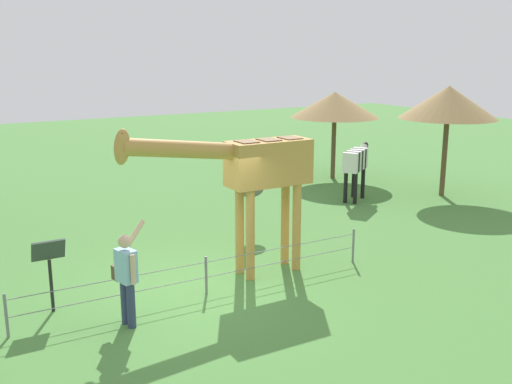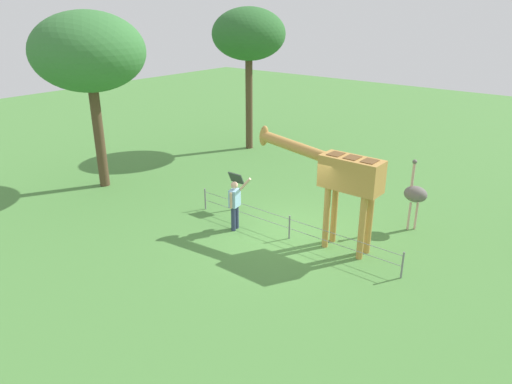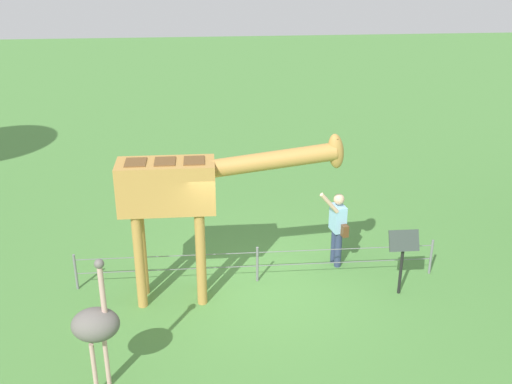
{
  "view_description": "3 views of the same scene",
  "coord_description": "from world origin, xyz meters",
  "px_view_note": "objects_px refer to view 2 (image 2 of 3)",
  "views": [
    {
      "loc": [
        4.39,
        9.75,
        4.49
      ],
      "look_at": [
        -0.75,
        0.77,
        2.01
      ],
      "focal_mm": 41.74,
      "sensor_mm": 36.0,
      "label": 1
    },
    {
      "loc": [
        -7.13,
        10.63,
        6.5
      ],
      "look_at": [
        0.61,
        1.04,
        1.61
      ],
      "focal_mm": 33.0,
      "sensor_mm": 36.0,
      "label": 2
    },
    {
      "loc": [
        -0.91,
        -10.26,
        6.46
      ],
      "look_at": [
        -0.05,
        -0.06,
        2.04
      ],
      "focal_mm": 43.18,
      "sensor_mm": 36.0,
      "label": 3
    }
  ],
  "objects_px": {
    "visitor": "(235,202)",
    "ostrich": "(415,194)",
    "giraffe": "(339,175)",
    "tree_east": "(249,35)",
    "tree_northeast": "(88,53)",
    "info_sign": "(236,183)"
  },
  "relations": [
    {
      "from": "visitor",
      "to": "ostrich",
      "type": "distance_m",
      "value": 5.49
    },
    {
      "from": "giraffe",
      "to": "ostrich",
      "type": "height_order",
      "value": "giraffe"
    },
    {
      "from": "giraffe",
      "to": "tree_east",
      "type": "xyz_separation_m",
      "value": [
        8.38,
        -6.24,
        3.09
      ]
    },
    {
      "from": "visitor",
      "to": "tree_east",
      "type": "relative_size",
      "value": 0.27
    },
    {
      "from": "giraffe",
      "to": "visitor",
      "type": "distance_m",
      "value": 3.37
    },
    {
      "from": "tree_east",
      "to": "tree_northeast",
      "type": "height_order",
      "value": "tree_east"
    },
    {
      "from": "visitor",
      "to": "tree_east",
      "type": "xyz_separation_m",
      "value": [
        5.43,
        -7.23,
        4.36
      ]
    },
    {
      "from": "tree_east",
      "to": "info_sign",
      "type": "relative_size",
      "value": 4.91
    },
    {
      "from": "giraffe",
      "to": "tree_northeast",
      "type": "bearing_deg",
      "value": 7.58
    },
    {
      "from": "tree_northeast",
      "to": "info_sign",
      "type": "relative_size",
      "value": 4.85
    },
    {
      "from": "ostrich",
      "to": "tree_east",
      "type": "relative_size",
      "value": 0.35
    },
    {
      "from": "ostrich",
      "to": "tree_northeast",
      "type": "xyz_separation_m",
      "value": [
        10.78,
        3.71,
        3.79
      ]
    },
    {
      "from": "visitor",
      "to": "info_sign",
      "type": "distance_m",
      "value": 1.55
    },
    {
      "from": "info_sign",
      "to": "ostrich",
      "type": "bearing_deg",
      "value": -156.83
    },
    {
      "from": "giraffe",
      "to": "ostrich",
      "type": "xyz_separation_m",
      "value": [
        -1.31,
        -2.45,
        -1.0
      ]
    },
    {
      "from": "visitor",
      "to": "tree_northeast",
      "type": "height_order",
      "value": "tree_northeast"
    },
    {
      "from": "giraffe",
      "to": "ostrich",
      "type": "distance_m",
      "value": 2.95
    },
    {
      "from": "ostrich",
      "to": "tree_northeast",
      "type": "height_order",
      "value": "tree_northeast"
    },
    {
      "from": "visitor",
      "to": "tree_northeast",
      "type": "bearing_deg",
      "value": 2.35
    },
    {
      "from": "giraffe",
      "to": "visitor",
      "type": "relative_size",
      "value": 2.32
    },
    {
      "from": "info_sign",
      "to": "tree_east",
      "type": "bearing_deg",
      "value": -53.69
    },
    {
      "from": "visitor",
      "to": "info_sign",
      "type": "height_order",
      "value": "visitor"
    }
  ]
}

